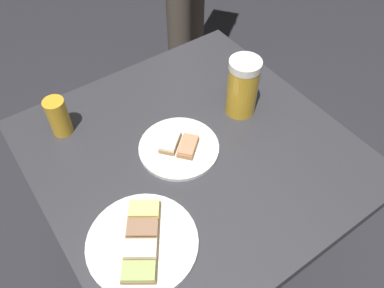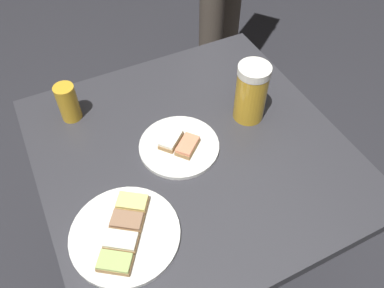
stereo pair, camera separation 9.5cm
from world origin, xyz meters
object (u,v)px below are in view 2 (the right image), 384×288
object	(u,v)px
beer_glass_small	(68,103)
plate_far	(179,145)
beer_mug	(252,91)
plate_near	(125,233)

from	to	relation	value
beer_glass_small	plate_far	bearing A→B (deg)	43.31
plate_far	beer_glass_small	size ratio (longest dim) A/B	1.92
beer_mug	beer_glass_small	size ratio (longest dim) A/B	1.57
plate_far	plate_near	bearing A→B (deg)	-50.45
plate_far	beer_mug	size ratio (longest dim) A/B	1.22
plate_near	beer_glass_small	xyz separation A→B (m)	(-0.39, -0.01, 0.04)
plate_near	beer_mug	bearing A→B (deg)	114.49
plate_far	beer_glass_small	distance (m)	0.31
plate_near	plate_far	xyz separation A→B (m)	(-0.17, 0.20, -0.00)
plate_near	beer_glass_small	size ratio (longest dim) A/B	2.24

